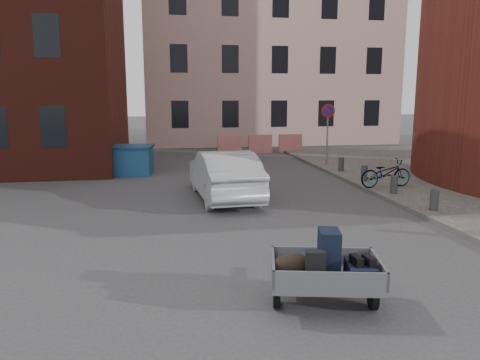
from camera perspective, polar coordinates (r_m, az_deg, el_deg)
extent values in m
plane|color=#38383A|center=(10.48, -2.94, -7.25)|extent=(120.00, 120.00, 0.00)
cube|color=#C9A59B|center=(32.93, 3.13, 17.08)|extent=(16.00, 8.00, 14.00)
cylinder|color=gray|center=(20.76, 10.60, 5.39)|extent=(0.07, 0.07, 2.60)
cylinder|color=red|center=(20.68, 10.71, 8.29)|extent=(0.60, 0.03, 0.60)
cylinder|color=navy|center=(20.66, 10.73, 8.28)|extent=(0.44, 0.03, 0.44)
cylinder|color=#3A3A3D|center=(13.50, 22.60, -2.29)|extent=(0.22, 0.22, 0.55)
cylinder|color=#3A3A3D|center=(15.37, 18.27, -0.55)|extent=(0.22, 0.22, 0.55)
cylinder|color=#3A3A3D|center=(17.31, 14.90, 0.82)|extent=(0.22, 0.22, 0.55)
cylinder|color=#3A3A3D|center=(19.30, 12.22, 1.90)|extent=(0.22, 0.22, 0.55)
cube|color=red|center=(25.33, -1.28, 4.36)|extent=(1.30, 0.18, 1.00)
cube|color=red|center=(25.62, 2.49, 4.42)|extent=(1.30, 0.18, 1.00)
cube|color=red|center=(26.03, 6.16, 4.47)|extent=(1.30, 0.18, 1.00)
cylinder|color=black|center=(7.29, 4.48, -13.57)|extent=(0.19, 0.45, 0.44)
cylinder|color=black|center=(7.47, 15.90, -13.33)|extent=(0.19, 0.45, 0.44)
cube|color=slate|center=(7.25, 10.33, -11.78)|extent=(1.80, 1.42, 0.08)
cube|color=slate|center=(7.13, 4.04, -10.49)|extent=(0.27, 1.08, 0.28)
cube|color=slate|center=(7.33, 16.53, -10.30)|extent=(0.27, 1.08, 0.28)
cube|color=slate|center=(7.68, 9.86, -9.05)|extent=(1.57, 0.38, 0.28)
cube|color=slate|center=(6.70, 10.97, -12.06)|extent=(1.57, 0.38, 0.28)
cube|color=slate|center=(8.11, 9.49, -9.78)|extent=(0.23, 0.70, 0.06)
cube|color=black|center=(7.17, 10.78, -8.74)|extent=(0.39, 0.50, 0.70)
cube|color=black|center=(7.18, 14.50, -10.76)|extent=(0.52, 0.67, 0.25)
ellipsoid|color=#2D211B|center=(7.08, 6.36, -10.33)|extent=(0.66, 0.48, 0.36)
cube|color=black|center=(6.90, 9.17, -10.43)|extent=(0.31, 0.24, 0.48)
ellipsoid|color=blue|center=(7.51, 9.64, -9.65)|extent=(0.42, 0.37, 0.24)
cube|color=black|center=(7.06, 14.01, -9.48)|extent=(0.12, 0.27, 0.13)
cube|color=black|center=(7.09, 15.46, -9.45)|extent=(0.12, 0.27, 0.13)
cube|color=#1B4F82|center=(19.37, -14.65, 2.24)|extent=(2.82, 1.66, 1.07)
cube|color=navy|center=(19.30, -14.73, 3.94)|extent=(2.92, 1.76, 0.09)
imported|color=#AEB1B6|center=(14.35, -1.96, 0.67)|extent=(1.88, 4.64, 1.50)
imported|color=black|center=(16.28, 17.35, 0.81)|extent=(1.86, 0.80, 0.95)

